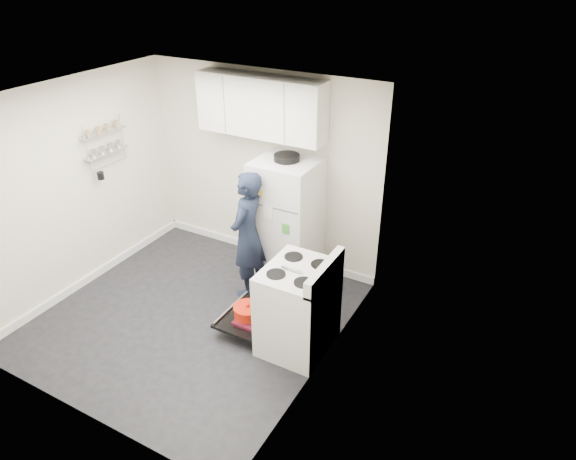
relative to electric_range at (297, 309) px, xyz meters
The scene contains 7 objects.
room 1.49m from the electric_range, behind, with size 3.21×3.21×2.51m.
electric_range is the anchor object (origin of this frame).
open_oven_door 0.64m from the electric_range, behind, with size 0.55×0.70×0.23m.
refrigerator 1.36m from the electric_range, 123.36° to the left, with size 0.72×0.74×1.65m.
upper_cabinets 2.38m from the electric_range, 132.27° to the left, with size 1.60×0.33×0.70m, color silver.
wall_shelf_rack 3.05m from the electric_range, behind, with size 0.14×0.60×0.61m.
person 1.17m from the electric_range, 148.49° to the left, with size 0.57×0.37×1.56m, color #161D31.
Camera 1 is at (3.20, -3.58, 3.71)m, focal length 32.00 mm.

